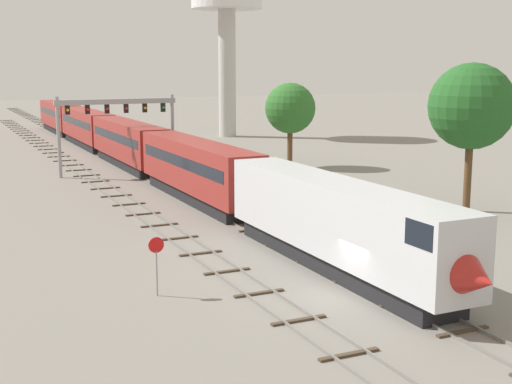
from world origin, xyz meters
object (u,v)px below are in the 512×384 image
(trackside_tree_left, at_px, (290,108))
(trackside_tree_mid, at_px, (472,107))
(water_tower, at_px, (227,0))
(stop_sign, at_px, (156,258))
(passenger_train, at_px, (127,142))
(signal_gantry, at_px, (117,116))

(trackside_tree_left, bearing_deg, trackside_tree_mid, -87.06)
(water_tower, bearing_deg, trackside_tree_left, -101.32)
(water_tower, xyz_separation_m, trackside_tree_left, (-6.62, -33.07, -13.99))
(stop_sign, bearing_deg, passenger_train, 76.98)
(water_tower, distance_m, stop_sign, 77.57)
(water_tower, height_order, trackside_tree_left, water_tower)
(stop_sign, xyz_separation_m, trackside_tree_mid, (26.88, 9.13, 5.95))
(signal_gantry, height_order, trackside_tree_mid, trackside_tree_mid)
(passenger_train, relative_size, trackside_tree_left, 11.89)
(signal_gantry, bearing_deg, trackside_tree_mid, -56.64)
(stop_sign, bearing_deg, trackside_tree_mid, 18.75)
(water_tower, bearing_deg, stop_sign, -115.27)
(trackside_tree_left, distance_m, trackside_tree_mid, 26.03)
(passenger_train, distance_m, trackside_tree_mid, 38.43)
(stop_sign, xyz_separation_m, trackside_tree_left, (25.55, 35.08, 4.40))
(passenger_train, xyz_separation_m, trackside_tree_mid, (16.88, -34.13, 5.21))
(stop_sign, distance_m, trackside_tree_left, 43.61)
(water_tower, relative_size, stop_sign, 8.82)
(stop_sign, bearing_deg, water_tower, 64.73)
(water_tower, height_order, trackside_tree_mid, water_tower)
(passenger_train, distance_m, water_tower, 37.71)
(trackside_tree_mid, bearing_deg, passenger_train, 116.31)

